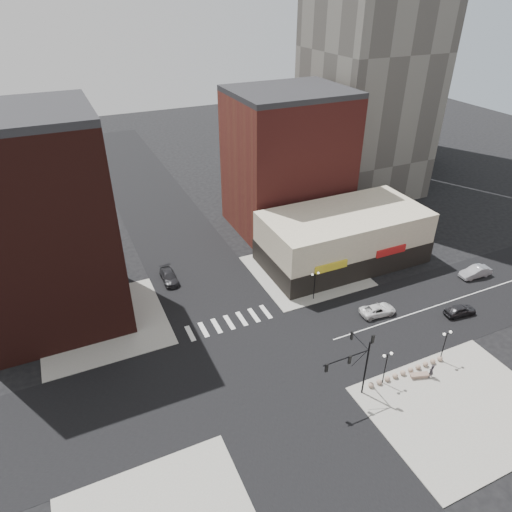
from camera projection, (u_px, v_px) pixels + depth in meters
ground at (257, 365)px, 50.89m from camera, size 240.00×240.00×0.00m
road_ew at (257, 365)px, 50.89m from camera, size 200.00×14.00×0.02m
road_ns at (257, 365)px, 50.89m from camera, size 14.00×200.00×0.02m
sidewalk_nw at (104, 323)px, 56.99m from camera, size 15.00×15.00×0.12m
sidewalk_ne at (305, 271)px, 67.30m from camera, size 15.00×15.00×0.12m
sidewalk_se at (460, 408)px, 45.65m from camera, size 18.00×14.00×0.12m
building_nw at (39, 229)px, 52.07m from camera, size 16.00×15.00×25.00m
building_ne_midrise at (287, 164)px, 74.90m from camera, size 18.00×15.00×22.00m
building_ne_row at (343, 241)px, 68.31m from camera, size 24.20×12.20×8.00m
traffic_signal at (357, 358)px, 44.80m from camera, size 5.59×3.09×7.77m
street_lamp_se_a at (387, 361)px, 46.87m from camera, size 1.22×0.32×4.16m
street_lamp_se_b at (446, 339)px, 49.71m from camera, size 1.22×0.32×4.16m
street_lamp_ne at (315, 279)px, 59.68m from camera, size 1.22×0.32×4.16m
bollard_row at (407, 371)px, 49.51m from camera, size 10.03×0.58×0.58m
white_suv at (378, 310)px, 58.34m from camera, size 4.88×2.62×1.30m
dark_sedan_east at (460, 310)px, 58.21m from camera, size 4.31×2.14×1.41m
silver_sedan at (475, 272)px, 65.73m from camera, size 4.84×1.91×1.57m
dark_sedan_north at (169, 277)px, 64.80m from camera, size 2.07×4.96×1.43m
pedestrian at (431, 371)px, 48.76m from camera, size 0.69×0.51×1.74m
stone_bench at (419, 375)px, 49.05m from camera, size 2.11×1.19×0.47m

